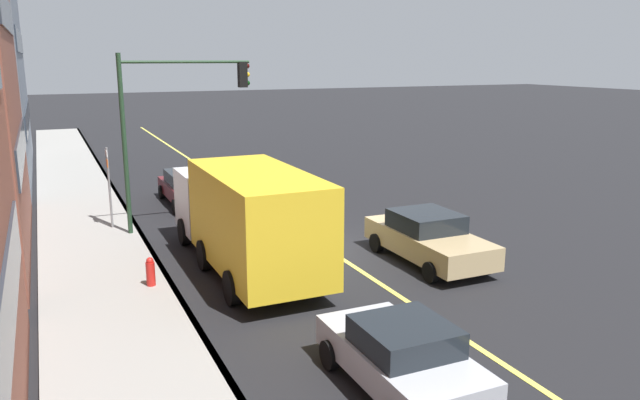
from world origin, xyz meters
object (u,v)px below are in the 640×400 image
(car_maroon, at_px, (188,187))
(fire_hydrant, at_px, (151,274))
(car_tan, at_px, (428,237))
(truck_yellow, at_px, (247,215))
(traffic_light_mast, at_px, (172,111))
(car_silver, at_px, (401,355))
(street_sign_post, at_px, (109,183))

(car_maroon, bearing_deg, fire_hydrant, 161.96)
(car_tan, bearing_deg, truck_yellow, 72.87)
(car_tan, bearing_deg, traffic_light_mast, 44.05)
(car_silver, distance_m, traffic_light_mast, 13.26)
(car_maroon, distance_m, truck_yellow, 9.14)
(street_sign_post, bearing_deg, car_maroon, -47.61)
(fire_hydrant, bearing_deg, street_sign_post, 2.67)
(fire_hydrant, bearing_deg, traffic_light_mast, -18.68)
(truck_yellow, xyz_separation_m, traffic_light_mast, (4.90, 1.05, 2.65))
(car_tan, height_order, car_maroon, car_tan)
(car_tan, distance_m, truck_yellow, 5.56)
(truck_yellow, distance_m, fire_hydrant, 3.21)
(car_tan, relative_size, car_silver, 1.21)
(street_sign_post, bearing_deg, car_silver, -164.73)
(traffic_light_mast, relative_size, street_sign_post, 2.06)
(car_tan, relative_size, traffic_light_mast, 0.74)
(street_sign_post, relative_size, fire_hydrant, 3.26)
(car_tan, bearing_deg, car_silver, 142.39)
(car_maroon, height_order, fire_hydrant, car_maroon)
(street_sign_post, bearing_deg, traffic_light_mast, -115.33)
(fire_hydrant, bearing_deg, car_silver, -154.35)
(car_silver, xyz_separation_m, car_maroon, (16.85, 0.27, 0.02))
(car_silver, distance_m, truck_yellow, 7.84)
(car_silver, bearing_deg, traffic_light_mast, 7.06)
(truck_yellow, relative_size, street_sign_post, 2.70)
(truck_yellow, bearing_deg, car_tan, -107.13)
(traffic_light_mast, bearing_deg, car_maroon, -17.20)
(car_maroon, distance_m, street_sign_post, 4.81)
(traffic_light_mast, bearing_deg, truck_yellow, -167.87)
(car_tan, distance_m, car_maroon, 11.82)
(car_maroon, relative_size, truck_yellow, 0.55)
(car_silver, bearing_deg, car_maroon, 0.92)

